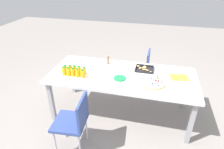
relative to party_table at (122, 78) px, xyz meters
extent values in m
plane|color=gray|center=(0.00, 0.00, -0.68)|extent=(12.00, 12.00, 0.00)
cube|color=silver|center=(0.00, 0.00, 0.04)|extent=(2.22, 0.97, 0.04)
cube|color=#99999E|center=(-1.03, -0.41, -0.33)|extent=(0.06, 0.06, 0.70)
cube|color=#99999E|center=(1.03, -0.41, -0.33)|extent=(0.06, 0.06, 0.70)
cube|color=#99999E|center=(-1.03, 0.41, -0.33)|extent=(0.06, 0.06, 0.70)
cube|color=#99999E|center=(1.03, 0.41, -0.33)|extent=(0.06, 0.06, 0.70)
cube|color=#33478C|center=(0.53, 0.80, -0.23)|extent=(0.41, 0.41, 0.04)
cube|color=#33478C|center=(0.34, 0.80, -0.04)|extent=(0.04, 0.38, 0.38)
cylinder|color=silver|center=(0.69, 0.96, -0.48)|extent=(0.02, 0.02, 0.41)
cylinder|color=silver|center=(0.68, 0.64, -0.48)|extent=(0.02, 0.02, 0.41)
cylinder|color=silver|center=(0.37, 0.96, -0.48)|extent=(0.02, 0.02, 0.41)
cylinder|color=silver|center=(0.36, 0.64, -0.48)|extent=(0.02, 0.02, 0.41)
cube|color=#33478C|center=(-0.50, -0.87, -0.23)|extent=(0.43, 0.43, 0.04)
cube|color=#33478C|center=(-0.32, -0.85, -0.04)|extent=(0.06, 0.38, 0.38)
cylinder|color=silver|center=(-0.65, -1.04, -0.48)|extent=(0.02, 0.02, 0.41)
cylinder|color=silver|center=(-0.67, -0.72, -0.48)|extent=(0.02, 0.02, 0.41)
cylinder|color=silver|center=(-0.33, -1.01, -0.48)|extent=(0.02, 0.02, 0.41)
cylinder|color=silver|center=(-0.36, -0.69, -0.48)|extent=(0.02, 0.02, 0.41)
cylinder|color=#FAAE14|center=(-0.85, -0.21, 0.12)|extent=(0.06, 0.06, 0.12)
cylinder|color=#1E8C33|center=(-0.85, -0.21, 0.19)|extent=(0.04, 0.04, 0.02)
cylinder|color=#F8AD14|center=(-0.78, -0.22, 0.12)|extent=(0.06, 0.06, 0.13)
cylinder|color=#1E8C33|center=(-0.78, -0.22, 0.19)|extent=(0.04, 0.04, 0.02)
cylinder|color=#F9AF14|center=(-0.71, -0.21, 0.12)|extent=(0.06, 0.06, 0.12)
cylinder|color=#1E8C33|center=(-0.71, -0.21, 0.19)|extent=(0.04, 0.04, 0.02)
cylinder|color=#F9B014|center=(-0.63, -0.22, 0.12)|extent=(0.06, 0.06, 0.13)
cylinder|color=#1E8C33|center=(-0.63, -0.22, 0.19)|extent=(0.04, 0.04, 0.02)
cylinder|color=#F9AD14|center=(-0.55, -0.22, 0.12)|extent=(0.06, 0.06, 0.12)
cylinder|color=#1E8C33|center=(-0.55, -0.22, 0.19)|extent=(0.04, 0.04, 0.02)
cylinder|color=#F9AB14|center=(-0.86, -0.15, 0.12)|extent=(0.05, 0.05, 0.12)
cylinder|color=#1E8C33|center=(-0.86, -0.15, 0.19)|extent=(0.03, 0.03, 0.02)
cylinder|color=#F9AB14|center=(-0.78, -0.15, 0.12)|extent=(0.05, 0.05, 0.13)
cylinder|color=#1E8C33|center=(-0.78, -0.15, 0.19)|extent=(0.04, 0.04, 0.02)
cylinder|color=#FBAD14|center=(-0.71, -0.14, 0.12)|extent=(0.06, 0.06, 0.12)
cylinder|color=#1E8C33|center=(-0.71, -0.14, 0.19)|extent=(0.04, 0.04, 0.02)
cylinder|color=#F8AF14|center=(-0.63, -0.15, 0.12)|extent=(0.05, 0.05, 0.13)
cylinder|color=#1E8C33|center=(-0.63, -0.15, 0.19)|extent=(0.04, 0.04, 0.02)
cylinder|color=#F9AD14|center=(-0.55, -0.14, 0.12)|extent=(0.05, 0.05, 0.12)
cylinder|color=#1E8C33|center=(-0.55, -0.14, 0.18)|extent=(0.03, 0.03, 0.02)
cylinder|color=tan|center=(0.47, -0.14, 0.07)|extent=(0.36, 0.36, 0.02)
cylinder|color=white|center=(0.47, -0.14, 0.08)|extent=(0.33, 0.33, 0.01)
sphere|color=#1E1947|center=(0.51, -0.11, 0.09)|extent=(0.02, 0.02, 0.02)
sphere|color=red|center=(0.41, -0.29, 0.09)|extent=(0.02, 0.02, 0.02)
sphere|color=#1E1947|center=(0.53, 0.00, 0.09)|extent=(0.02, 0.02, 0.02)
sphere|color=red|center=(0.54, -0.18, 0.09)|extent=(0.02, 0.02, 0.02)
sphere|color=#66B238|center=(0.54, -0.03, 0.09)|extent=(0.02, 0.02, 0.02)
sphere|color=#66B238|center=(0.45, -0.19, 0.09)|extent=(0.02, 0.02, 0.02)
sphere|color=#66B238|center=(0.50, -0.13, 0.09)|extent=(0.02, 0.02, 0.02)
sphere|color=#1E1947|center=(0.47, -0.21, 0.09)|extent=(0.02, 0.02, 0.02)
sphere|color=red|center=(0.51, -0.09, 0.09)|extent=(0.02, 0.02, 0.02)
sphere|color=red|center=(0.60, -0.08, 0.09)|extent=(0.02, 0.02, 0.02)
sphere|color=red|center=(0.41, -0.07, 0.09)|extent=(0.02, 0.02, 0.02)
sphere|color=#66B238|center=(0.58, -0.16, 0.09)|extent=(0.03, 0.03, 0.03)
sphere|color=#1E1947|center=(0.55, -0.23, 0.09)|extent=(0.02, 0.02, 0.02)
sphere|color=red|center=(0.44, -0.06, 0.09)|extent=(0.02, 0.02, 0.02)
sphere|color=red|center=(0.54, -0.12, 0.09)|extent=(0.03, 0.03, 0.03)
sphere|color=#66B238|center=(0.33, -0.09, 0.09)|extent=(0.02, 0.02, 0.02)
sphere|color=#66B238|center=(0.53, -0.05, 0.09)|extent=(0.03, 0.03, 0.03)
sphere|color=red|center=(0.38, -0.23, 0.09)|extent=(0.02, 0.02, 0.02)
sphere|color=#66B238|center=(0.38, -0.18, 0.09)|extent=(0.02, 0.02, 0.02)
cube|color=black|center=(0.32, 0.24, 0.06)|extent=(0.29, 0.25, 0.01)
cube|color=black|center=(0.32, 0.12, 0.08)|extent=(0.29, 0.01, 0.03)
cube|color=black|center=(0.32, 0.36, 0.08)|extent=(0.29, 0.01, 0.03)
cube|color=black|center=(0.18, 0.24, 0.08)|extent=(0.01, 0.25, 0.03)
cube|color=black|center=(0.45, 0.24, 0.08)|extent=(0.01, 0.25, 0.03)
ellipsoid|color=tan|center=(0.32, 0.29, 0.08)|extent=(0.04, 0.03, 0.02)
ellipsoid|color=tan|center=(0.31, 0.26, 0.08)|extent=(0.04, 0.03, 0.02)
ellipsoid|color=tan|center=(0.37, 0.19, 0.08)|extent=(0.04, 0.03, 0.02)
ellipsoid|color=tan|center=(0.31, 0.31, 0.08)|extent=(0.05, 0.04, 0.03)
ellipsoid|color=tan|center=(0.21, 0.30, 0.08)|extent=(0.05, 0.04, 0.03)
ellipsoid|color=tan|center=(0.24, 0.24, 0.08)|extent=(0.03, 0.02, 0.02)
ellipsoid|color=tan|center=(0.29, 0.26, 0.08)|extent=(0.04, 0.03, 0.03)
ellipsoid|color=tan|center=(0.30, 0.21, 0.08)|extent=(0.04, 0.03, 0.02)
ellipsoid|color=tan|center=(0.34, 0.20, 0.08)|extent=(0.05, 0.03, 0.03)
ellipsoid|color=tan|center=(0.25, 0.25, 0.08)|extent=(0.04, 0.03, 0.03)
ellipsoid|color=tan|center=(0.42, 0.15, 0.08)|extent=(0.04, 0.03, 0.02)
cylinder|color=#1E8C4C|center=(-0.01, -0.13, 0.06)|extent=(0.18, 0.18, 0.00)
cylinder|color=#1E8C4C|center=(-0.01, -0.13, 0.07)|extent=(0.18, 0.18, 0.00)
cylinder|color=#1E8C4C|center=(-0.01, -0.13, 0.07)|extent=(0.18, 0.18, 0.00)
cylinder|color=#1E8C4C|center=(-0.01, -0.13, 0.08)|extent=(0.18, 0.18, 0.00)
cube|color=white|center=(-0.50, 0.34, 0.07)|extent=(0.15, 0.15, 0.01)
cylinder|color=#9E7A56|center=(-0.31, 0.32, 0.13)|extent=(0.04, 0.04, 0.15)
cube|color=yellow|center=(0.84, 0.11, 0.06)|extent=(0.29, 0.24, 0.01)
camera|label=1|loc=(0.46, -2.54, 1.50)|focal=31.06mm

